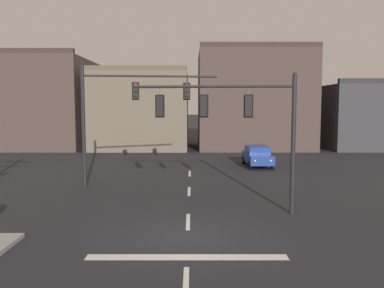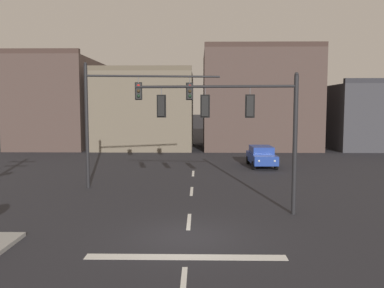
{
  "view_description": "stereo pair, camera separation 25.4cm",
  "coord_description": "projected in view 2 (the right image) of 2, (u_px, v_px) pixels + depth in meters",
  "views": [
    {
      "loc": [
        0.16,
        -14.57,
        4.79
      ],
      "look_at": [
        0.12,
        2.64,
        3.17
      ],
      "focal_mm": 38.34,
      "sensor_mm": 36.0,
      "label": 1
    },
    {
      "loc": [
        0.42,
        -14.56,
        4.79
      ],
      "look_at": [
        0.12,
        2.64,
        3.17
      ],
      "focal_mm": 38.34,
      "sensor_mm": 36.0,
      "label": 2
    }
  ],
  "objects": [
    {
      "name": "signal_mast_far_side",
      "position": [
        125.0,
        105.0,
        23.63
      ],
      "size": [
        7.77,
        1.16,
        7.23
      ],
      "color": "black",
      "rests_on": "ground"
    },
    {
      "name": "signal_mast_near_side",
      "position": [
        240.0,
        117.0,
        18.0
      ],
      "size": [
        7.14,
        0.93,
        6.21
      ],
      "color": "black",
      "rests_on": "ground"
    },
    {
      "name": "stop_bar_paint",
      "position": [
        186.0,
        257.0,
        12.96
      ],
      "size": [
        6.4,
        0.5,
        0.01
      ],
      "primitive_type": "cube",
      "color": "silver",
      "rests_on": "ground"
    },
    {
      "name": "lane_centreline",
      "position": [
        189.0,
        221.0,
        16.94
      ],
      "size": [
        0.16,
        26.4,
        0.01
      ],
      "color": "silver",
      "rests_on": "ground"
    },
    {
      "name": "car_lot_nearside",
      "position": [
        261.0,
        156.0,
        32.06
      ],
      "size": [
        2.02,
        4.5,
        1.61
      ],
      "color": "navy",
      "rests_on": "ground"
    },
    {
      "name": "ground_plane",
      "position": [
        188.0,
        237.0,
        14.95
      ],
      "size": [
        400.0,
        400.0,
        0.0
      ],
      "primitive_type": "plane",
      "color": "#232328"
    },
    {
      "name": "building_row",
      "position": [
        214.0,
        107.0,
        46.76
      ],
      "size": [
        46.77,
        12.86,
        11.09
      ],
      "color": "#473833",
      "rests_on": "ground"
    }
  ]
}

